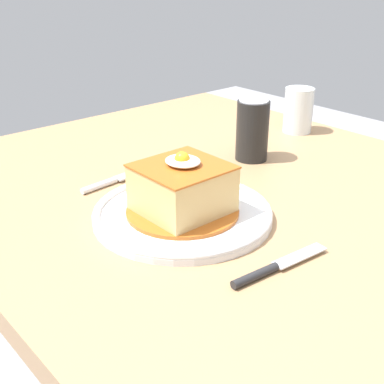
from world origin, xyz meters
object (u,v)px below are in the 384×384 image
at_px(fork, 108,182).
at_px(soda_can, 252,130).
at_px(knife, 269,270).
at_px(main_plate, 183,213).
at_px(drinking_glass, 298,113).

height_order(fork, soda_can, soda_can).
xyz_separation_m(fork, knife, (0.39, 0.00, -0.00)).
bearing_deg(soda_can, knife, -43.96).
relative_size(fork, soda_can, 1.14).
distance_m(main_plate, drinking_glass, 0.53).
bearing_deg(fork, drinking_glass, 87.23).
height_order(fork, knife, same).
height_order(main_plate, fork, main_plate).
relative_size(main_plate, drinking_glass, 2.73).
height_order(main_plate, drinking_glass, drinking_glass).
bearing_deg(knife, soda_can, 136.04).
distance_m(knife, soda_can, 0.43).
height_order(main_plate, knife, main_plate).
distance_m(fork, drinking_glass, 0.52).
xyz_separation_m(knife, drinking_glass, (-0.36, 0.51, 0.04)).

